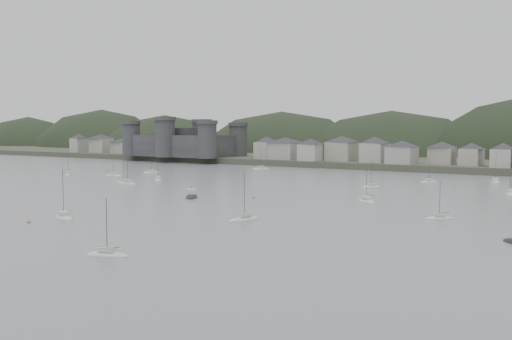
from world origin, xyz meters
The scene contains 8 objects.
ground centered at (0.00, 0.00, 0.00)m, with size 900.00×900.00×0.00m, color slate.
far_shore_land centered at (0.00, 295.00, 1.50)m, with size 900.00×250.00×3.00m, color #383D2D.
forested_ridge centered at (4.83, 269.40, -11.28)m, with size 851.55×103.94×102.57m.
castle centered at (-120.00, 179.80, 10.96)m, with size 66.00×43.00×20.00m.
waterfront_town centered at (50.59, 183.34, 8.66)m, with size 451.48×28.46×12.92m.
moored_fleet centered at (5.76, 72.47, 0.18)m, with size 221.29×175.82×12.55m.
motor_launch_far centered at (-1.83, 45.55, 0.28)m, with size 7.60×9.16×4.10m.
mooring_buoys centered at (-35.60, 58.23, 0.15)m, with size 98.89×123.50×0.70m.
Camera 1 is at (105.75, -82.51, 19.70)m, focal length 42.27 mm.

